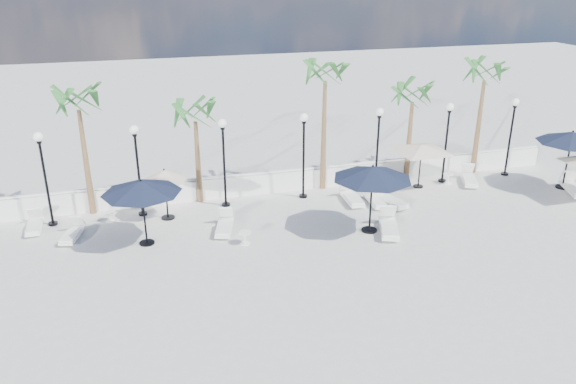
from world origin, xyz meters
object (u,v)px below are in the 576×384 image
object	(u,v)px
parasol_navy_left	(141,187)
parasol_navy_mid	(373,173)
lounger_5	(389,226)
parasol_cream_small	(164,176)
lounger_1	(72,233)
lounger_6	(389,199)
lounger_7	(469,178)
lounger_3	(352,197)
lounger_2	(224,225)
parasol_cream_sq_a	(422,145)
lounger_0	(34,225)
lounger_8	(574,188)
parasol_navy_right	(572,138)
lounger_4	(375,199)

from	to	relation	value
parasol_navy_left	parasol_navy_mid	distance (m)	8.51
lounger_5	parasol_cream_small	distance (m)	9.09
parasol_cream_small	lounger_1	bearing A→B (deg)	-166.89
lounger_5	parasol_navy_left	bearing A→B (deg)	-168.85
lounger_6	lounger_7	bearing A→B (deg)	-1.21
lounger_3	lounger_6	size ratio (longest dim) A/B	0.95
lounger_3	lounger_2	bearing A→B (deg)	-164.11
parasol_cream_sq_a	parasol_cream_small	world-z (taller)	parasol_cream_sq_a
lounger_0	lounger_8	bearing A→B (deg)	-7.93
lounger_5	parasol_navy_mid	distance (m)	2.27
parasol_navy_mid	parasol_cream_sq_a	xyz separation A→B (m)	(4.13, 3.72, -0.35)
parasol_navy_right	lounger_7	bearing A→B (deg)	155.66
lounger_2	parasol_navy_left	bearing A→B (deg)	-158.72
lounger_5	parasol_cream_small	world-z (taller)	parasol_cream_small
parasol_navy_left	parasol_navy_mid	xyz separation A→B (m)	(8.41, -1.30, 0.14)
lounger_1	lounger_8	size ratio (longest dim) A/B	0.79
lounger_5	lounger_7	distance (m)	7.12
lounger_2	lounger_7	bearing A→B (deg)	24.89
lounger_3	lounger_5	xyz separation A→B (m)	(0.25, -3.21, 0.02)
lounger_1	lounger_5	xyz separation A→B (m)	(11.79, -2.85, 0.05)
lounger_0	parasol_cream_sq_a	bearing A→B (deg)	-1.41
lounger_1	lounger_2	xyz separation A→B (m)	(5.67, -0.96, 0.02)
lounger_7	parasol_navy_left	xyz separation A→B (m)	(-15.11, -2.21, 2.02)
lounger_4	lounger_8	distance (m)	9.33
lounger_6	parasol_navy_mid	distance (m)	3.61
lounger_4	parasol_navy_right	world-z (taller)	parasol_navy_right
lounger_0	lounger_5	xyz separation A→B (m)	(13.27, -4.05, 0.05)
lounger_2	parasol_cream_small	xyz separation A→B (m)	(-2.02, 1.81, 1.62)
lounger_7	lounger_3	bearing A→B (deg)	-149.85
lounger_8	parasol_cream_sq_a	world-z (taller)	parasol_cream_sq_a
lounger_1	parasol_navy_right	distance (m)	21.79
lounger_6	parasol_navy_left	world-z (taller)	parasol_navy_left
lounger_2	lounger_7	distance (m)	12.28
lounger_6	lounger_7	distance (m)	4.98
parasol_navy_left	parasol_cream_sq_a	distance (m)	12.77
lounger_2	lounger_8	xyz separation A→B (m)	(16.00, -0.51, 0.04)
lounger_4	parasol_navy_mid	world-z (taller)	parasol_navy_mid
lounger_6	parasol_cream_sq_a	size ratio (longest dim) A/B	0.44
parasol_navy_left	parasol_navy_right	size ratio (longest dim) A/B	0.94
lounger_4	lounger_5	distance (m)	2.79
lounger_4	lounger_7	bearing A→B (deg)	15.93
parasol_cream_small	parasol_navy_mid	bearing A→B (deg)	-24.42
parasol_navy_left	parasol_navy_mid	world-z (taller)	parasol_navy_mid
parasol_cream_sq_a	lounger_3	bearing A→B (deg)	-167.48
lounger_2	lounger_6	size ratio (longest dim) A/B	0.95
lounger_7	lounger_4	bearing A→B (deg)	-143.78
lounger_8	parasol_navy_mid	world-z (taller)	parasol_navy_mid
lounger_7	parasol_navy_mid	world-z (taller)	parasol_navy_mid
lounger_7	parasol_cream_sq_a	xyz separation A→B (m)	(-2.57, 0.22, 1.82)
parasol_navy_right	lounger_4	bearing A→B (deg)	175.95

